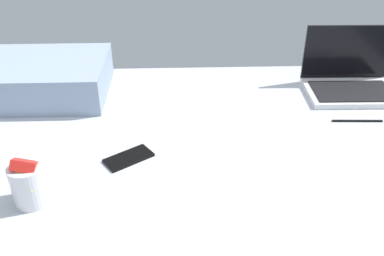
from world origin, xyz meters
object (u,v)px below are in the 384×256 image
object	(u,v)px
laptop	(350,80)
snack_cup	(29,183)
cell_phone	(129,158)
pillow	(36,78)

from	to	relation	value
laptop	snack_cup	xyz separation A→B (cm)	(-102.63, -59.13, 1.57)
cell_phone	pillow	distance (cm)	57.80
snack_cup	cell_phone	distance (cm)	29.45
snack_cup	pillow	xyz separation A→B (cm)	(-14.69, 61.05, 0.52)
cell_phone	laptop	bearing A→B (deg)	82.52
laptop	cell_phone	size ratio (longest dim) A/B	2.39
cell_phone	pillow	xyz separation A→B (cm)	(-37.63, 43.45, 6.10)
cell_phone	pillow	size ratio (longest dim) A/B	0.27
laptop	cell_phone	distance (cm)	89.95
pillow	snack_cup	bearing A→B (deg)	-76.47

